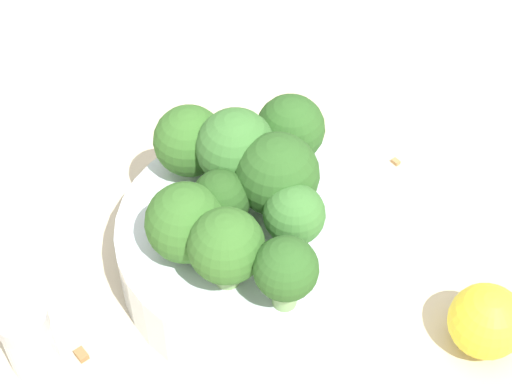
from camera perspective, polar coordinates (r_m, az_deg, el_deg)
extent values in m
plane|color=beige|center=(0.65, 0.00, -5.12)|extent=(3.00, 3.00, 0.00)
cylinder|color=silver|center=(0.63, 0.00, -3.71)|extent=(0.20, 0.20, 0.05)
cylinder|color=#84AD66|center=(0.57, -1.94, -5.04)|extent=(0.02, 0.02, 0.03)
sphere|color=#386B28|center=(0.55, -2.00, -3.61)|extent=(0.05, 0.05, 0.05)
cylinder|color=#7A9E5B|center=(0.61, 1.38, -0.44)|extent=(0.02, 0.02, 0.03)
sphere|color=#2D5B23|center=(0.59, 1.42, 1.18)|extent=(0.06, 0.06, 0.06)
cylinder|color=#8EB770|center=(0.64, 2.26, 2.86)|extent=(0.02, 0.02, 0.03)
sphere|color=#2D5B23|center=(0.63, 2.31, 4.25)|extent=(0.05, 0.05, 0.05)
cylinder|color=#7A9E5B|center=(0.62, -1.32, 1.31)|extent=(0.02, 0.02, 0.03)
sphere|color=#3D7533|center=(0.60, -1.37, 2.98)|extent=(0.06, 0.06, 0.06)
cylinder|color=#8EB770|center=(0.60, -2.24, -2.02)|extent=(0.02, 0.02, 0.02)
sphere|color=#28511E|center=(0.58, -2.30, -0.79)|extent=(0.04, 0.04, 0.04)
cylinder|color=#8EB770|center=(0.59, -4.58, -3.29)|extent=(0.02, 0.02, 0.02)
sphere|color=#386B28|center=(0.57, -4.70, -2.05)|extent=(0.06, 0.06, 0.06)
cylinder|color=#84AD66|center=(0.59, 2.50, -2.83)|extent=(0.02, 0.02, 0.03)
sphere|color=#3D7533|center=(0.57, 2.57, -1.50)|extent=(0.04, 0.04, 0.04)
cylinder|color=#7A9E5B|center=(0.64, -4.36, 2.14)|extent=(0.01, 0.01, 0.02)
sphere|color=#386B28|center=(0.63, -4.47, 3.42)|extent=(0.05, 0.05, 0.05)
cylinder|color=#84AD66|center=(0.56, 1.94, -6.49)|extent=(0.02, 0.02, 0.03)
sphere|color=#2D5B23|center=(0.54, 2.00, -5.13)|extent=(0.04, 0.04, 0.04)
cylinder|color=silver|center=(0.61, -14.80, -9.84)|extent=(0.03, 0.03, 0.05)
cylinder|color=#B7B7BC|center=(0.58, -15.36, -8.30)|extent=(0.03, 0.03, 0.01)
sphere|color=yellow|center=(0.61, 15.11, -8.32)|extent=(0.05, 0.05, 0.05)
cube|color=#AD7F4C|center=(0.73, 9.32, 2.09)|extent=(0.01, 0.01, 0.01)
cube|color=olive|center=(0.62, -11.60, -10.46)|extent=(0.01, 0.01, 0.01)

